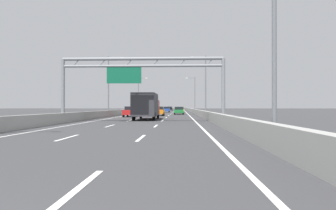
% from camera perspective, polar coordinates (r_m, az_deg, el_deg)
% --- Properties ---
extents(ground_plane, '(260.00, 260.00, 0.00)m').
position_cam_1_polar(ground_plane, '(102.20, 0.22, -1.13)').
color(ground_plane, '#38383A').
extents(lane_dash_left_1, '(0.16, 3.00, 0.01)m').
position_cam_1_polar(lane_dash_left_1, '(15.70, -18.33, -5.85)').
color(lane_dash_left_1, white).
rests_on(lane_dash_left_1, ground_plane).
extents(lane_dash_left_2, '(0.16, 3.00, 0.01)m').
position_cam_1_polar(lane_dash_left_2, '(24.30, -10.82, -3.87)').
color(lane_dash_left_2, white).
rests_on(lane_dash_left_2, ground_plane).
extents(lane_dash_left_3, '(0.16, 3.00, 0.01)m').
position_cam_1_polar(lane_dash_left_3, '(33.12, -7.28, -2.91)').
color(lane_dash_left_3, white).
rests_on(lane_dash_left_3, ground_plane).
extents(lane_dash_left_4, '(0.16, 3.00, 0.01)m').
position_cam_1_polar(lane_dash_left_4, '(42.01, -5.24, -2.35)').
color(lane_dash_left_4, white).
rests_on(lane_dash_left_4, ground_plane).
extents(lane_dash_left_5, '(0.16, 3.00, 0.01)m').
position_cam_1_polar(lane_dash_left_5, '(50.94, -3.91, -1.99)').
color(lane_dash_left_5, white).
rests_on(lane_dash_left_5, ground_plane).
extents(lane_dash_left_6, '(0.16, 3.00, 0.01)m').
position_cam_1_polar(lane_dash_left_6, '(59.89, -2.98, -1.73)').
color(lane_dash_left_6, white).
rests_on(lane_dash_left_6, ground_plane).
extents(lane_dash_left_7, '(0.16, 3.00, 0.01)m').
position_cam_1_polar(lane_dash_left_7, '(68.86, -2.29, -1.54)').
color(lane_dash_left_7, white).
rests_on(lane_dash_left_7, ground_plane).
extents(lane_dash_left_8, '(0.16, 3.00, 0.01)m').
position_cam_1_polar(lane_dash_left_8, '(77.83, -1.76, -1.39)').
color(lane_dash_left_8, white).
rests_on(lane_dash_left_8, ground_plane).
extents(lane_dash_left_9, '(0.16, 3.00, 0.01)m').
position_cam_1_polar(lane_dash_left_9, '(86.81, -1.34, -1.28)').
color(lane_dash_left_9, white).
rests_on(lane_dash_left_9, ground_plane).
extents(lane_dash_left_10, '(0.16, 3.00, 0.01)m').
position_cam_1_polar(lane_dash_left_10, '(95.79, -1.00, -1.18)').
color(lane_dash_left_10, white).
rests_on(lane_dash_left_10, ground_plane).
extents(lane_dash_left_11, '(0.16, 3.00, 0.01)m').
position_cam_1_polar(lane_dash_left_11, '(104.78, -0.72, -1.10)').
color(lane_dash_left_11, white).
rests_on(lane_dash_left_11, ground_plane).
extents(lane_dash_left_12, '(0.16, 3.00, 0.01)m').
position_cam_1_polar(lane_dash_left_12, '(113.77, -0.48, -1.04)').
color(lane_dash_left_12, white).
rests_on(lane_dash_left_12, ground_plane).
extents(lane_dash_left_13, '(0.16, 3.00, 0.01)m').
position_cam_1_polar(lane_dash_left_13, '(122.75, -0.28, -0.98)').
color(lane_dash_left_13, white).
rests_on(lane_dash_left_13, ground_plane).
extents(lane_dash_left_14, '(0.16, 3.00, 0.01)m').
position_cam_1_polar(lane_dash_left_14, '(131.75, -0.10, -0.93)').
color(lane_dash_left_14, white).
rests_on(lane_dash_left_14, ground_plane).
extents(lane_dash_left_15, '(0.16, 3.00, 0.01)m').
position_cam_1_polar(lane_dash_left_15, '(140.74, 0.05, -0.89)').
color(lane_dash_left_15, white).
rests_on(lane_dash_left_15, ground_plane).
extents(lane_dash_left_16, '(0.16, 3.00, 0.01)m').
position_cam_1_polar(lane_dash_left_16, '(149.73, 0.19, -0.85)').
color(lane_dash_left_16, white).
rests_on(lane_dash_left_16, ground_plane).
extents(lane_dash_left_17, '(0.16, 3.00, 0.01)m').
position_cam_1_polar(lane_dash_left_17, '(158.72, 0.30, -0.82)').
color(lane_dash_left_17, white).
rests_on(lane_dash_left_17, ground_plane).
extents(lane_dash_right_0, '(0.16, 3.00, 0.01)m').
position_cam_1_polar(lane_dash_right_0, '(6.13, -16.40, -14.72)').
color(lane_dash_right_0, white).
rests_on(lane_dash_right_0, ground_plane).
extents(lane_dash_right_1, '(0.16, 3.00, 0.01)m').
position_cam_1_polar(lane_dash_right_1, '(14.82, -5.11, -6.19)').
color(lane_dash_right_1, white).
rests_on(lane_dash_right_1, ground_plane).
extents(lane_dash_right_2, '(0.16, 3.00, 0.01)m').
position_cam_1_polar(lane_dash_right_2, '(23.75, -2.31, -3.96)').
color(lane_dash_right_2, white).
rests_on(lane_dash_right_2, ground_plane).
extents(lane_dash_right_3, '(0.16, 3.00, 0.01)m').
position_cam_1_polar(lane_dash_right_3, '(32.71, -1.04, -2.95)').
color(lane_dash_right_3, white).
rests_on(lane_dash_right_3, ground_plane).
extents(lane_dash_right_4, '(0.16, 3.00, 0.01)m').
position_cam_1_polar(lane_dash_right_4, '(41.69, -0.32, -2.37)').
color(lane_dash_right_4, white).
rests_on(lane_dash_right_4, ground_plane).
extents(lane_dash_right_5, '(0.16, 3.00, 0.01)m').
position_cam_1_polar(lane_dash_right_5, '(50.68, 0.14, -2.00)').
color(lane_dash_right_5, white).
rests_on(lane_dash_right_5, ground_plane).
extents(lane_dash_right_6, '(0.16, 3.00, 0.01)m').
position_cam_1_polar(lane_dash_right_6, '(59.67, 0.47, -1.74)').
color(lane_dash_right_6, white).
rests_on(lane_dash_right_6, ground_plane).
extents(lane_dash_right_7, '(0.16, 3.00, 0.01)m').
position_cam_1_polar(lane_dash_right_7, '(68.67, 0.71, -1.54)').
color(lane_dash_right_7, white).
rests_on(lane_dash_right_7, ground_plane).
extents(lane_dash_right_8, '(0.16, 3.00, 0.01)m').
position_cam_1_polar(lane_dash_right_8, '(77.66, 0.89, -1.40)').
color(lane_dash_right_8, white).
rests_on(lane_dash_right_8, ground_plane).
extents(lane_dash_right_9, '(0.16, 3.00, 0.01)m').
position_cam_1_polar(lane_dash_right_9, '(86.66, 1.03, -1.28)').
color(lane_dash_right_9, white).
rests_on(lane_dash_right_9, ground_plane).
extents(lane_dash_right_10, '(0.16, 3.00, 0.01)m').
position_cam_1_polar(lane_dash_right_10, '(95.65, 1.15, -1.18)').
color(lane_dash_right_10, white).
rests_on(lane_dash_right_10, ground_plane).
extents(lane_dash_right_11, '(0.16, 3.00, 0.01)m').
position_cam_1_polar(lane_dash_right_11, '(104.65, 1.25, -1.11)').
color(lane_dash_right_11, white).
rests_on(lane_dash_right_11, ground_plane).
extents(lane_dash_right_12, '(0.16, 3.00, 0.01)m').
position_cam_1_polar(lane_dash_right_12, '(113.65, 1.33, -1.04)').
color(lane_dash_right_12, white).
rests_on(lane_dash_right_12, ground_plane).
extents(lane_dash_right_13, '(0.16, 3.00, 0.01)m').
position_cam_1_polar(lane_dash_right_13, '(122.65, 1.40, -0.98)').
color(lane_dash_right_13, white).
rests_on(lane_dash_right_13, ground_plane).
extents(lane_dash_right_14, '(0.16, 3.00, 0.01)m').
position_cam_1_polar(lane_dash_right_14, '(131.64, 1.46, -0.93)').
color(lane_dash_right_14, white).
rests_on(lane_dash_right_14, ground_plane).
extents(lane_dash_right_15, '(0.16, 3.00, 0.01)m').
position_cam_1_polar(lane_dash_right_15, '(140.64, 1.52, -0.89)').
color(lane_dash_right_15, white).
rests_on(lane_dash_right_15, ground_plane).
extents(lane_dash_right_16, '(0.16, 3.00, 0.01)m').
position_cam_1_polar(lane_dash_right_16, '(149.64, 1.56, -0.85)').
color(lane_dash_right_16, white).
rests_on(lane_dash_right_16, ground_plane).
extents(lane_dash_right_17, '(0.16, 3.00, 0.01)m').
position_cam_1_polar(lane_dash_right_17, '(158.64, 1.60, -0.82)').
color(lane_dash_right_17, white).
rests_on(lane_dash_right_17, ground_plane).
extents(edge_line_left, '(0.16, 176.00, 0.01)m').
position_cam_1_polar(edge_line_left, '(90.58, -3.38, -1.23)').
color(edge_line_left, white).
rests_on(edge_line_left, ground_plane).
extents(edge_line_right, '(0.16, 176.00, 0.01)m').
position_cam_1_polar(edge_line_right, '(90.15, 3.28, -1.24)').
color(edge_line_right, white).
rests_on(edge_line_right, ground_plane).
extents(barrier_left, '(0.45, 220.00, 0.95)m').
position_cam_1_polar(barrier_left, '(112.63, -3.11, -0.81)').
color(barrier_left, '#9E9E99').
rests_on(barrier_left, ground_plane).
extents(barrier_right, '(0.45, 220.00, 0.95)m').
position_cam_1_polar(barrier_right, '(112.17, 3.93, -0.81)').
color(barrier_right, '#9E9E99').
rests_on(barrier_right, ground_plane).
extents(sign_gantry, '(16.11, 0.36, 6.36)m').
position_cam_1_polar(sign_gantry, '(29.95, -5.30, 6.06)').
color(sign_gantry, gray).
rests_on(sign_gantry, ground_plane).
extents(streetlamp_right_near, '(2.58, 0.28, 9.50)m').
position_cam_1_polar(streetlamp_right_near, '(14.11, 18.37, 15.62)').
color(streetlamp_right_near, slate).
rests_on(streetlamp_right_near, ground_plane).
extents(streetlamp_left_mid, '(2.58, 0.28, 9.50)m').
position_cam_1_polar(streetlamp_left_mid, '(49.21, -10.86, 4.24)').
color(streetlamp_left_mid, slate).
rests_on(streetlamp_left_mid, ground_plane).
extents(streetlamp_right_mid, '(2.58, 0.28, 9.50)m').
position_cam_1_polar(streetlamp_right_mid, '(48.08, 6.80, 4.34)').
color(streetlamp_right_mid, slate).
rests_on(streetlamp_right_mid, ground_plane).
extents(streetlamp_left_far, '(2.58, 0.28, 9.50)m').
position_cam_1_polar(streetlamp_left_far, '(83.34, -5.42, 2.39)').
color(streetlamp_left_far, slate).
rests_on(streetlamp_left_far, ground_plane).
extents(streetlamp_right_far, '(2.58, 0.28, 9.50)m').
position_cam_1_polar(streetlamp_right_far, '(82.68, 4.90, 2.41)').
color(streetlamp_right_far, slate).
rests_on(streetlamp_right_far, ground_plane).
extents(orange_car, '(1.80, 4.40, 1.51)m').
position_cam_1_polar(orange_car, '(50.35, -1.78, -1.14)').
color(orange_car, orange).
rests_on(orange_car, ground_plane).
extents(white_car, '(1.79, 4.53, 1.45)m').
position_cam_1_polar(white_car, '(119.59, -1.15, -0.65)').
color(white_car, silver).
rests_on(white_car, ground_plane).
extents(green_car, '(1.81, 4.29, 1.47)m').
position_cam_1_polar(green_car, '(58.10, 2.06, -1.05)').
color(green_car, '#1E7A38').
rests_on(green_car, ground_plane).
extents(yellow_car, '(1.72, 4.69, 1.45)m').
position_cam_1_polar(yellow_car, '(69.24, 2.31, -0.92)').
color(yellow_car, yellow).
rests_on(yellow_car, ground_plane).
extents(blue_car, '(1.80, 4.40, 1.48)m').
position_cam_1_polar(blue_car, '(78.81, -0.36, -0.83)').
color(blue_car, '#2347AD').
rests_on(blue_car, ground_plane).
extents(red_car, '(1.83, 4.49, 1.53)m').
position_cam_1_polar(red_car, '(45.44, -6.97, -1.22)').
color(red_car, red).
rests_on(red_car, ground_plane).
extents(black_car, '(1.82, 4.68, 1.50)m').
position_cam_1_polar(black_car, '(113.14, 0.37, -0.65)').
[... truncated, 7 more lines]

